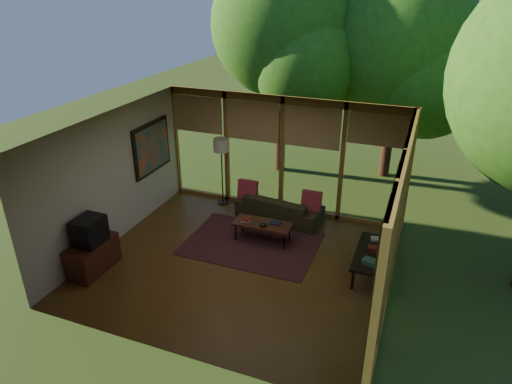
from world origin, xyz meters
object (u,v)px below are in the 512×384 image
at_px(sofa, 279,207).
at_px(television, 89,231).
at_px(media_cabinet, 93,256).
at_px(coffee_table, 263,225).
at_px(floor_lamp, 221,149).
at_px(side_console, 372,254).

xyz_separation_m(sofa, television, (-2.58, -3.19, 0.57)).
relative_size(sofa, media_cabinet, 1.94).
xyz_separation_m(sofa, coffee_table, (-0.01, -1.07, 0.11)).
bearing_deg(media_cabinet, floor_lamp, 72.62).
bearing_deg(coffee_table, floor_lamp, 139.14).
relative_size(sofa, coffee_table, 1.61).
distance_m(media_cabinet, coffee_table, 3.35).
xyz_separation_m(television, coffee_table, (2.57, 2.11, -0.46)).
bearing_deg(side_console, media_cabinet, -160.10).
bearing_deg(side_console, floor_lamp, 156.31).
xyz_separation_m(floor_lamp, coffee_table, (1.52, -1.31, -1.01)).
bearing_deg(floor_lamp, television, -107.07).
bearing_deg(media_cabinet, side_console, 19.90).
distance_m(sofa, coffee_table, 1.08).
height_order(television, coffee_table, television).
relative_size(floor_lamp, coffee_table, 1.38).
bearing_deg(media_cabinet, television, 0.00).
bearing_deg(television, side_console, 19.97).
bearing_deg(television, media_cabinet, 180.00).
height_order(sofa, floor_lamp, floor_lamp).
height_order(television, side_console, television).
xyz_separation_m(coffee_table, side_console, (2.28, -0.35, 0.02)).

